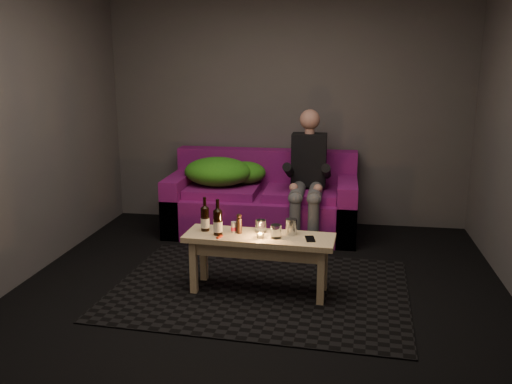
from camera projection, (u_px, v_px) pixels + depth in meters
floor at (254, 305)px, 4.16m from camera, size 4.50×4.50×0.00m
room at (264, 84)px, 4.21m from camera, size 4.50×4.50×4.50m
rug at (260, 289)px, 4.43m from camera, size 2.45×1.84×0.01m
sofa at (263, 204)px, 5.86m from camera, size 1.99×0.90×0.86m
green_blanket at (223, 172)px, 5.84m from camera, size 0.88×0.60×0.30m
person at (308, 174)px, 5.54m from camera, size 0.36×0.83×1.33m
coffee_table at (259, 246)px, 4.29m from camera, size 1.20×0.44×0.48m
beer_bottle_a at (205, 218)px, 4.36m from camera, size 0.07×0.07×0.28m
beer_bottle_b at (218, 222)px, 4.25m from camera, size 0.07×0.07×0.29m
salt_shaker at (234, 227)px, 4.32m from camera, size 0.05×0.05×0.09m
pepper_mill at (239, 226)px, 4.30m from camera, size 0.05×0.05×0.12m
tumbler_back at (261, 226)px, 4.33m from camera, size 0.09×0.09×0.10m
tealight at (260, 235)px, 4.20m from camera, size 0.05×0.05×0.04m
tumbler_front at (276, 231)px, 4.19m from camera, size 0.10×0.10×0.10m
steel_cup at (291, 227)px, 4.28m from camera, size 0.12×0.12×0.12m
smartphone at (310, 239)px, 4.17m from camera, size 0.09×0.15×0.01m
red_lighter at (220, 237)px, 4.21m from camera, size 0.04×0.07×0.01m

